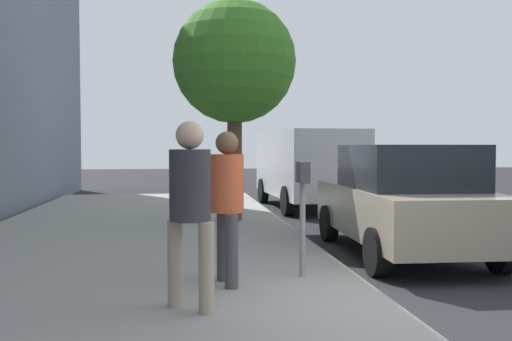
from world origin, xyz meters
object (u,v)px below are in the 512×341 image
at_px(parked_sedan_near, 404,200).
at_px(parked_van_far, 307,164).
at_px(parking_meter, 303,194).
at_px(street_tree, 234,63).
at_px(pedestrian_bystander, 190,198).
at_px(pedestrian_at_meter, 227,194).

distance_m(parked_sedan_near, parked_van_far, 7.09).
height_order(parking_meter, parked_van_far, parked_van_far).
xyz_separation_m(parking_meter, parked_sedan_near, (1.85, -2.05, -0.27)).
relative_size(parked_van_far, street_tree, 1.11).
relative_size(pedestrian_bystander, parked_van_far, 0.35).
height_order(pedestrian_bystander, parked_van_far, parked_van_far).
bearing_deg(parking_meter, street_tree, 3.52).
relative_size(parking_meter, pedestrian_bystander, 0.77).
distance_m(parking_meter, street_tree, 5.92).
height_order(parked_van_far, street_tree, street_tree).
bearing_deg(pedestrian_at_meter, pedestrian_bystander, -124.39).
height_order(pedestrian_bystander, street_tree, street_tree).
relative_size(parking_meter, street_tree, 0.30).
bearing_deg(parked_van_far, parked_sedan_near, 179.99).
relative_size(parked_sedan_near, street_tree, 0.94).
bearing_deg(parking_meter, pedestrian_at_meter, 106.59).
bearing_deg(street_tree, pedestrian_bystander, 171.03).
height_order(pedestrian_at_meter, street_tree, street_tree).
height_order(pedestrian_at_meter, parked_sedan_near, pedestrian_at_meter).
bearing_deg(parked_sedan_near, parked_van_far, -0.01).
distance_m(parked_van_far, street_tree, 4.83).
height_order(pedestrian_at_meter, parked_van_far, parked_van_far).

